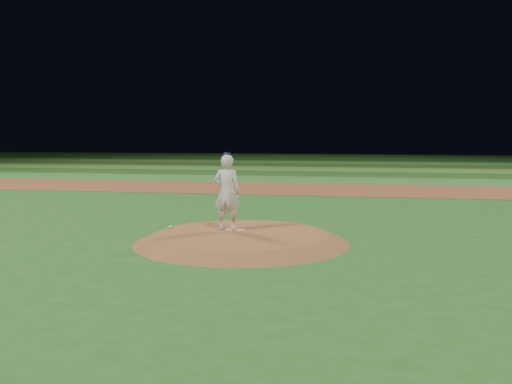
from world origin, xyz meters
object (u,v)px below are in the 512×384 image
at_px(pitchers_mound, 242,238).
at_px(pitcher_on_mound, 227,192).
at_px(pitching_rubber, 236,230).
at_px(rosin_bag, 171,227).

bearing_deg(pitchers_mound, pitcher_on_mound, 141.78).
relative_size(pitching_rubber, rosin_bag, 4.40).
bearing_deg(pitcher_on_mound, rosin_bag, 178.14).
height_order(pitchers_mound, pitcher_on_mound, pitcher_on_mound).
bearing_deg(pitching_rubber, pitchers_mound, -66.70).
bearing_deg(pitching_rubber, pitcher_on_mound, 168.44).
distance_m(pitching_rubber, rosin_bag, 1.80).
distance_m(pitching_rubber, pitcher_on_mound, 1.02).
bearing_deg(rosin_bag, pitcher_on_mound, -1.86).
bearing_deg(pitching_rubber, rosin_bag, 167.75).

